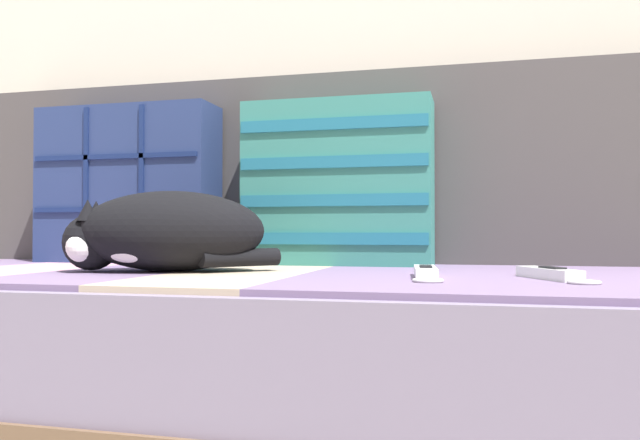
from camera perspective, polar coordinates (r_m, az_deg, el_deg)
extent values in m
cube|color=brown|center=(1.33, -5.88, -16.18)|extent=(1.86, 0.89, 0.14)
cube|color=slate|center=(1.30, -5.86, -9.15)|extent=(1.82, 0.88, 0.19)
cube|color=#C6899E|center=(1.51, -24.19, -4.13)|extent=(0.25, 0.79, 0.01)
cube|color=slate|center=(1.37, -15.97, -4.51)|extent=(0.25, 0.79, 0.01)
cube|color=tan|center=(1.27, -6.13, -4.83)|extent=(0.25, 0.79, 0.01)
cube|color=slate|center=(1.21, 5.11, -5.03)|extent=(0.25, 0.79, 0.01)
cube|color=slate|center=(1.19, 17.08, -5.03)|extent=(0.25, 0.79, 0.01)
cube|color=#474242|center=(1.65, -1.37, 4.52)|extent=(1.82, 0.14, 0.48)
cube|color=navy|center=(1.69, -17.14, 3.09)|extent=(0.47, 0.13, 0.40)
cube|color=navy|center=(1.62, -18.39, 0.93)|extent=(0.45, 0.01, 0.01)
cube|color=navy|center=(1.67, -20.62, 3.14)|extent=(0.01, 0.01, 0.38)
cube|color=navy|center=(1.63, -18.37, 5.54)|extent=(0.45, 0.01, 0.01)
cube|color=navy|center=(1.59, -16.03, 3.33)|extent=(0.01, 0.01, 0.38)
cube|color=#337A70|center=(1.48, 1.64, 3.38)|extent=(0.44, 0.13, 0.39)
cube|color=#1E667F|center=(1.41, 1.05, -1.71)|extent=(0.44, 0.01, 0.03)
cube|color=#1E667F|center=(1.41, 1.04, 1.83)|extent=(0.44, 0.01, 0.03)
cube|color=#1E667F|center=(1.42, 1.04, 5.34)|extent=(0.44, 0.01, 0.03)
cube|color=#1E667F|center=(1.43, 1.04, 8.80)|extent=(0.44, 0.01, 0.03)
ellipsoid|color=black|center=(1.26, -13.36, -0.99)|extent=(0.41, 0.32, 0.16)
sphere|color=black|center=(1.29, -20.14, -1.92)|extent=(0.11, 0.11, 0.11)
sphere|color=white|center=(1.27, -20.91, -2.31)|extent=(0.06, 0.06, 0.06)
ellipsoid|color=white|center=(1.22, -17.10, -2.09)|extent=(0.11, 0.05, 0.07)
cylinder|color=black|center=(1.22, -7.29, -3.43)|extent=(0.14, 0.14, 0.03)
cone|color=black|center=(1.26, -20.47, 0.86)|extent=(0.04, 0.04, 0.04)
cone|color=black|center=(1.32, -19.79, 0.77)|extent=(0.04, 0.04, 0.04)
cube|color=white|center=(1.08, 9.62, -4.72)|extent=(0.05, 0.16, 0.02)
cube|color=black|center=(1.07, 9.64, -4.20)|extent=(0.03, 0.06, 0.00)
cube|color=black|center=(1.16, 9.48, -4.49)|extent=(0.03, 0.01, 0.02)
torus|color=silver|center=(0.98, 9.84, -5.46)|extent=(0.05, 0.05, 0.01)
cube|color=white|center=(1.10, 20.16, -4.62)|extent=(0.10, 0.15, 0.02)
cube|color=black|center=(1.09, 20.47, -4.10)|extent=(0.04, 0.06, 0.00)
cube|color=black|center=(1.16, 18.33, -4.44)|extent=(0.03, 0.02, 0.02)
torus|color=silver|center=(1.02, 23.01, -5.25)|extent=(0.07, 0.07, 0.01)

